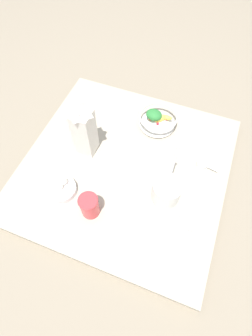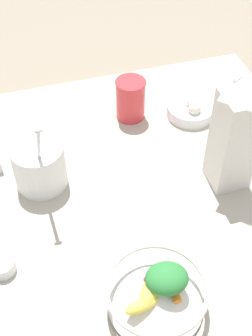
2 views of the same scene
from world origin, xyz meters
name	(u,v)px [view 2 (image 2 of 2)]	position (x,y,z in m)	size (l,w,h in m)	color
ground_plane	(141,201)	(0.00, 0.00, 0.00)	(6.00, 6.00, 0.00)	gray
countertop	(142,195)	(0.00, 0.00, 0.02)	(0.92, 0.92, 0.04)	#B2A893
fruit_bowl	(157,293)	(0.06, 0.28, 0.09)	(0.19, 0.19, 0.10)	silver
milk_carton	(236,133)	(-0.20, 0.02, 0.19)	(0.08, 0.08, 0.29)	silver
yogurt_tub	(39,164)	(0.22, -0.09, 0.10)	(0.12, 0.16, 0.25)	white
drinking_cup	(131,98)	(-0.05, -0.26, 0.10)	(0.08, 0.08, 0.11)	#DB383D
measuring_scoop	(2,266)	(0.33, 0.12, 0.06)	(0.10, 0.05, 0.03)	white
garlic_bowl	(191,109)	(-0.21, -0.22, 0.06)	(0.13, 0.13, 0.06)	white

